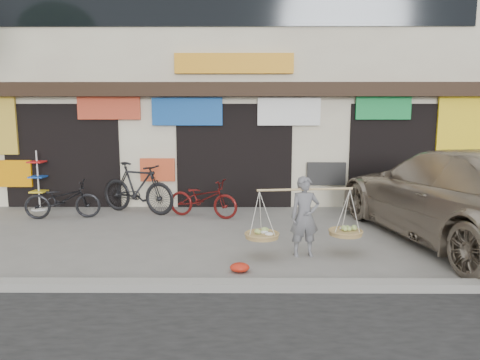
{
  "coord_description": "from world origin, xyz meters",
  "views": [
    {
      "loc": [
        0.21,
        -7.62,
        2.37
      ],
      "look_at": [
        0.16,
        0.9,
        1.11
      ],
      "focal_mm": 32.0,
      "sensor_mm": 36.0,
      "label": 1
    }
  ],
  "objects_px": {
    "bike_0": "(63,199)",
    "suv": "(459,195)",
    "bike_2": "(203,198)",
    "display_rack": "(39,186)",
    "bike_1": "(137,188)",
    "street_vendor": "(305,220)"
  },
  "relations": [
    {
      "from": "bike_1",
      "to": "bike_2",
      "type": "height_order",
      "value": "bike_1"
    },
    {
      "from": "suv",
      "to": "display_rack",
      "type": "relative_size",
      "value": 4.29
    },
    {
      "from": "suv",
      "to": "display_rack",
      "type": "bearing_deg",
      "value": -26.41
    },
    {
      "from": "street_vendor",
      "to": "bike_1",
      "type": "distance_m",
      "value": 4.92
    },
    {
      "from": "bike_1",
      "to": "suv",
      "type": "xyz_separation_m",
      "value": [
        6.69,
        -2.42,
        0.27
      ]
    },
    {
      "from": "bike_0",
      "to": "bike_2",
      "type": "xyz_separation_m",
      "value": [
        3.28,
        0.13,
        0.01
      ]
    },
    {
      "from": "street_vendor",
      "to": "display_rack",
      "type": "relative_size",
      "value": 1.32
    },
    {
      "from": "suv",
      "to": "display_rack",
      "type": "xyz_separation_m",
      "value": [
        -9.31,
        2.78,
        -0.28
      ]
    },
    {
      "from": "bike_2",
      "to": "display_rack",
      "type": "height_order",
      "value": "display_rack"
    },
    {
      "from": "bike_0",
      "to": "bike_2",
      "type": "height_order",
      "value": "bike_2"
    },
    {
      "from": "display_rack",
      "to": "street_vendor",
      "type": "bearing_deg",
      "value": -30.2
    },
    {
      "from": "bike_1",
      "to": "suv",
      "type": "bearing_deg",
      "value": -86.01
    },
    {
      "from": "bike_1",
      "to": "bike_2",
      "type": "bearing_deg",
      "value": -80.84
    },
    {
      "from": "street_vendor",
      "to": "bike_1",
      "type": "xyz_separation_m",
      "value": [
        -3.65,
        3.29,
        0.01
      ]
    },
    {
      "from": "bike_0",
      "to": "suv",
      "type": "xyz_separation_m",
      "value": [
        8.32,
        -1.85,
        0.45
      ]
    },
    {
      "from": "suv",
      "to": "bike_2",
      "type": "bearing_deg",
      "value": -31.31
    },
    {
      "from": "bike_1",
      "to": "bike_2",
      "type": "xyz_separation_m",
      "value": [
        1.66,
        -0.43,
        -0.18
      ]
    },
    {
      "from": "bike_0",
      "to": "suv",
      "type": "distance_m",
      "value": 8.53
    },
    {
      "from": "suv",
      "to": "street_vendor",
      "type": "bearing_deg",
      "value": 6.21
    },
    {
      "from": "bike_0",
      "to": "bike_2",
      "type": "distance_m",
      "value": 3.28
    },
    {
      "from": "bike_2",
      "to": "suv",
      "type": "relative_size",
      "value": 0.27
    },
    {
      "from": "street_vendor",
      "to": "bike_1",
      "type": "relative_size",
      "value": 0.96
    }
  ]
}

